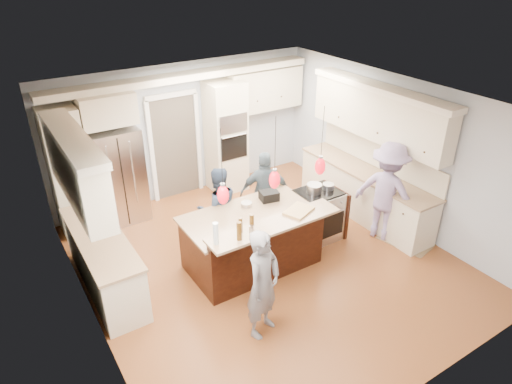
% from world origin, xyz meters
% --- Properties ---
extents(ground_plane, '(6.00, 6.00, 0.00)m').
position_xyz_m(ground_plane, '(0.00, 0.00, 0.00)').
color(ground_plane, brown).
rests_on(ground_plane, ground).
extents(room_shell, '(5.54, 6.04, 2.72)m').
position_xyz_m(room_shell, '(0.00, 0.00, 1.82)').
color(room_shell, '#B2BCC6').
rests_on(room_shell, ground).
extents(refrigerator, '(0.90, 0.70, 1.80)m').
position_xyz_m(refrigerator, '(-1.55, 2.64, 0.90)').
color(refrigerator, '#B7B7BC').
rests_on(refrigerator, ground).
extents(oven_column, '(0.72, 0.69, 2.30)m').
position_xyz_m(oven_column, '(0.75, 2.67, 1.15)').
color(oven_column, beige).
rests_on(oven_column, ground).
extents(back_upper_cabinets, '(5.30, 0.61, 2.54)m').
position_xyz_m(back_upper_cabinets, '(-0.75, 2.76, 1.67)').
color(back_upper_cabinets, beige).
rests_on(back_upper_cabinets, ground).
extents(right_counter_run, '(0.64, 3.10, 2.51)m').
position_xyz_m(right_counter_run, '(2.44, 0.30, 1.06)').
color(right_counter_run, beige).
rests_on(right_counter_run, ground).
extents(left_cabinets, '(0.64, 2.30, 2.51)m').
position_xyz_m(left_cabinets, '(-2.44, 0.80, 1.06)').
color(left_cabinets, beige).
rests_on(left_cabinets, ground).
extents(kitchen_island, '(2.10, 1.46, 1.12)m').
position_xyz_m(kitchen_island, '(-0.25, 0.07, 0.49)').
color(kitchen_island, black).
rests_on(kitchen_island, ground).
extents(island_range, '(0.82, 0.71, 0.92)m').
position_xyz_m(island_range, '(1.16, 0.15, 0.46)').
color(island_range, '#B7B7BC').
rests_on(island_range, ground).
extents(pendant_lights, '(1.75, 0.15, 1.03)m').
position_xyz_m(pendant_lights, '(-0.25, -0.51, 1.80)').
color(pendant_lights, black).
rests_on(pendant_lights, ground).
extents(person_bar_end, '(0.68, 0.57, 1.57)m').
position_xyz_m(person_bar_end, '(-0.90, -1.23, 0.78)').
color(person_bar_end, slate).
rests_on(person_bar_end, ground).
extents(person_far_left, '(0.81, 0.68, 1.47)m').
position_xyz_m(person_far_left, '(-0.43, 0.85, 0.73)').
color(person_far_left, '#2A3A53').
rests_on(person_far_left, ground).
extents(person_far_right, '(0.96, 0.75, 1.52)m').
position_xyz_m(person_far_right, '(0.52, 0.85, 0.76)').
color(person_far_right, '#4E616E').
rests_on(person_far_right, ground).
extents(person_range_side, '(1.01, 1.31, 1.79)m').
position_xyz_m(person_range_side, '(2.16, -0.45, 0.89)').
color(person_range_side, '#917EAA').
rests_on(person_range_side, ground).
extents(floor_rug, '(0.77, 0.98, 0.01)m').
position_xyz_m(floor_rug, '(2.40, -0.83, 0.01)').
color(floor_rug, '#9B7A54').
rests_on(floor_rug, ground).
extents(water_bottle, '(0.09, 0.09, 0.32)m').
position_xyz_m(water_bottle, '(-1.20, -0.54, 1.28)').
color(water_bottle, silver).
rests_on(water_bottle, kitchen_island).
extents(beer_bottle_a, '(0.07, 0.07, 0.23)m').
position_xyz_m(beer_bottle_a, '(-0.78, -0.47, 1.23)').
color(beer_bottle_a, '#4C300D').
rests_on(beer_bottle_a, kitchen_island).
extents(beer_bottle_b, '(0.09, 0.09, 0.27)m').
position_xyz_m(beer_bottle_b, '(-0.89, -0.62, 1.26)').
color(beer_bottle_b, '#4C300D').
rests_on(beer_bottle_b, kitchen_island).
extents(beer_bottle_c, '(0.08, 0.08, 0.26)m').
position_xyz_m(beer_bottle_c, '(-0.62, -0.52, 1.25)').
color(beer_bottle_c, '#4C300D').
rests_on(beer_bottle_c, kitchen_island).
extents(drink_can, '(0.09, 0.09, 0.13)m').
position_xyz_m(drink_can, '(-0.68, -0.59, 1.18)').
color(drink_can, '#B7B7BC').
rests_on(drink_can, kitchen_island).
extents(cutting_board, '(0.52, 0.45, 0.03)m').
position_xyz_m(cutting_board, '(0.23, -0.47, 1.14)').
color(cutting_board, tan).
rests_on(cutting_board, kitchen_island).
extents(pot_large, '(0.26, 0.26, 0.15)m').
position_xyz_m(pot_large, '(1.06, 0.17, 1.00)').
color(pot_large, '#B7B7BC').
rests_on(pot_large, island_range).
extents(pot_small, '(0.20, 0.20, 0.10)m').
position_xyz_m(pot_small, '(1.33, 0.13, 0.97)').
color(pot_small, '#B7B7BC').
rests_on(pot_small, island_range).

